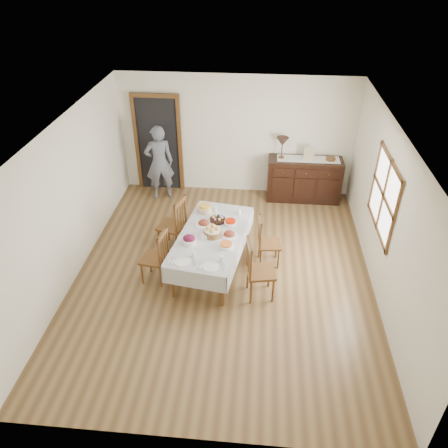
# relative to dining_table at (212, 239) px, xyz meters

# --- Properties ---
(ground) EXTENTS (6.00, 6.00, 0.00)m
(ground) POSITION_rel_dining_table_xyz_m (0.21, -0.14, -0.62)
(ground) COLOR brown
(room_shell) EXTENTS (5.02, 6.02, 2.65)m
(room_shell) POSITION_rel_dining_table_xyz_m (0.07, 0.28, 1.03)
(room_shell) COLOR silver
(room_shell) RESTS_ON ground
(dining_table) EXTENTS (1.35, 2.18, 0.70)m
(dining_table) POSITION_rel_dining_table_xyz_m (0.00, 0.00, 0.00)
(dining_table) COLOR #BBBCBF
(dining_table) RESTS_ON ground
(chair_left_near) EXTENTS (0.47, 0.47, 0.98)m
(chair_left_near) POSITION_rel_dining_table_xyz_m (-0.86, -0.41, -0.12)
(chair_left_near) COLOR brown
(chair_left_near) RESTS_ON ground
(chair_left_far) EXTENTS (0.55, 0.55, 1.07)m
(chair_left_far) POSITION_rel_dining_table_xyz_m (-0.74, 0.50, -0.08)
(chair_left_far) COLOR brown
(chair_left_far) RESTS_ON ground
(chair_right_near) EXTENTS (0.51, 0.51, 1.04)m
(chair_right_near) POSITION_rel_dining_table_xyz_m (0.79, -0.63, -0.09)
(chair_right_near) COLOR brown
(chair_right_near) RESTS_ON ground
(chair_right_far) EXTENTS (0.42, 0.42, 0.92)m
(chair_right_far) POSITION_rel_dining_table_xyz_m (0.93, 0.21, -0.15)
(chair_right_far) COLOR brown
(chair_right_far) RESTS_ON ground
(sideboard) EXTENTS (1.56, 0.57, 0.94)m
(sideboard) POSITION_rel_dining_table_xyz_m (1.71, 2.57, -0.14)
(sideboard) COLOR black
(sideboard) RESTS_ON ground
(person) EXTENTS (0.64, 0.52, 1.77)m
(person) POSITION_rel_dining_table_xyz_m (-1.40, 2.37, 0.27)
(person) COLOR slate
(person) RESTS_ON ground
(bread_basket) EXTENTS (0.30, 0.30, 0.18)m
(bread_basket) POSITION_rel_dining_table_xyz_m (0.02, -0.03, 0.16)
(bread_basket) COLOR brown
(bread_basket) RESTS_ON dining_table
(egg_basket) EXTENTS (0.28, 0.28, 0.11)m
(egg_basket) POSITION_rel_dining_table_xyz_m (0.06, 0.41, 0.12)
(egg_basket) COLOR black
(egg_basket) RESTS_ON dining_table
(ham_platter_a) EXTENTS (0.30, 0.30, 0.11)m
(ham_platter_a) POSITION_rel_dining_table_xyz_m (-0.17, 0.28, 0.12)
(ham_platter_a) COLOR white
(ham_platter_a) RESTS_ON dining_table
(ham_platter_b) EXTENTS (0.29, 0.29, 0.11)m
(ham_platter_b) POSITION_rel_dining_table_xyz_m (0.30, -0.01, 0.12)
(ham_platter_b) COLOR white
(ham_platter_b) RESTS_ON dining_table
(beet_bowl) EXTENTS (0.23, 0.23, 0.15)m
(beet_bowl) POSITION_rel_dining_table_xyz_m (-0.33, -0.28, 0.15)
(beet_bowl) COLOR white
(beet_bowl) RESTS_ON dining_table
(carrot_bowl) EXTENTS (0.22, 0.22, 0.09)m
(carrot_bowl) POSITION_rel_dining_table_xyz_m (0.29, 0.32, 0.13)
(carrot_bowl) COLOR white
(carrot_bowl) RESTS_ON dining_table
(pineapple_bowl) EXTENTS (0.27, 0.27, 0.13)m
(pineapple_bowl) POSITION_rel_dining_table_xyz_m (-0.20, 0.71, 0.15)
(pineapple_bowl) COLOR beige
(pineapple_bowl) RESTS_ON dining_table
(casserole_dish) EXTENTS (0.24, 0.24, 0.07)m
(casserole_dish) POSITION_rel_dining_table_xyz_m (0.27, -0.33, 0.12)
(casserole_dish) COLOR white
(casserole_dish) RESTS_ON dining_table
(butter_dish) EXTENTS (0.15, 0.11, 0.07)m
(butter_dish) POSITION_rel_dining_table_xyz_m (-0.09, -0.12, 0.12)
(butter_dish) COLOR white
(butter_dish) RESTS_ON dining_table
(setting_left) EXTENTS (0.44, 0.31, 0.10)m
(setting_left) POSITION_rel_dining_table_xyz_m (-0.31, -0.73, 0.11)
(setting_left) COLOR white
(setting_left) RESTS_ON dining_table
(setting_right) EXTENTS (0.44, 0.31, 0.10)m
(setting_right) POSITION_rel_dining_table_xyz_m (0.13, -0.80, 0.11)
(setting_right) COLOR white
(setting_right) RESTS_ON dining_table
(glass_far_a) EXTENTS (0.06, 0.06, 0.11)m
(glass_far_a) POSITION_rel_dining_table_xyz_m (-0.01, 0.72, 0.14)
(glass_far_a) COLOR white
(glass_far_a) RESTS_ON dining_table
(glass_far_b) EXTENTS (0.06, 0.06, 0.10)m
(glass_far_b) POSITION_rel_dining_table_xyz_m (0.42, 0.67, 0.14)
(glass_far_b) COLOR white
(glass_far_b) RESTS_ON dining_table
(runner) EXTENTS (1.30, 0.35, 0.01)m
(runner) POSITION_rel_dining_table_xyz_m (1.75, 2.60, 0.33)
(runner) COLOR white
(runner) RESTS_ON sideboard
(table_lamp) EXTENTS (0.26, 0.26, 0.46)m
(table_lamp) POSITION_rel_dining_table_xyz_m (1.18, 2.61, 0.68)
(table_lamp) COLOR brown
(table_lamp) RESTS_ON sideboard
(picture_frame) EXTENTS (0.22, 0.08, 0.28)m
(picture_frame) POSITION_rel_dining_table_xyz_m (1.75, 2.54, 0.46)
(picture_frame) COLOR tan
(picture_frame) RESTS_ON sideboard
(deco_bowl) EXTENTS (0.20, 0.20, 0.06)m
(deco_bowl) POSITION_rel_dining_table_xyz_m (2.21, 2.59, 0.35)
(deco_bowl) COLOR brown
(deco_bowl) RESTS_ON sideboard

